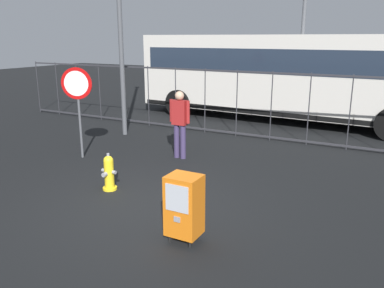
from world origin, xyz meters
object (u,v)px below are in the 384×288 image
at_px(stop_sign, 77,94).
at_px(pedestrian, 180,121).
at_px(bus_near, 285,73).
at_px(fire_hydrant, 109,173).
at_px(newspaper_box_primary, 184,205).

distance_m(stop_sign, pedestrian, 2.54).
xyz_separation_m(stop_sign, bus_near, (3.14, 6.88, 0.11)).
bearing_deg(bus_near, fire_hydrant, -95.09).
height_order(newspaper_box_primary, pedestrian, pedestrian).
height_order(pedestrian, bus_near, bus_near).
bearing_deg(fire_hydrant, newspaper_box_primary, -25.05).
relative_size(newspaper_box_primary, pedestrian, 0.61).
bearing_deg(stop_sign, bus_near, 65.44).
bearing_deg(pedestrian, bus_near, 80.45).
relative_size(pedestrian, bus_near, 0.16).
xyz_separation_m(newspaper_box_primary, pedestrian, (-2.14, 3.58, 0.38)).
relative_size(stop_sign, bus_near, 0.21).
relative_size(newspaper_box_primary, bus_near, 0.10).
height_order(stop_sign, pedestrian, stop_sign).
bearing_deg(bus_near, newspaper_box_primary, -80.13).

